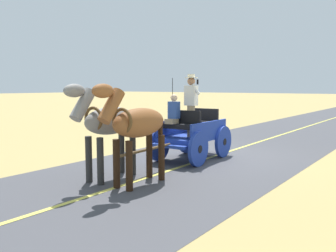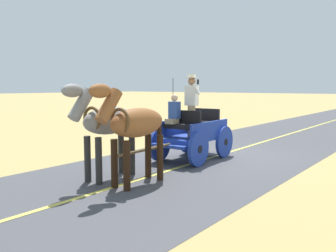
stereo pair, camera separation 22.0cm
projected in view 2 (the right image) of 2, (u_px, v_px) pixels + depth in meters
name	position (u px, v px, depth m)	size (l,w,h in m)	color
ground_plane	(219.00, 156.00, 11.14)	(200.00, 200.00, 0.00)	tan
road_surface	(219.00, 155.00, 11.14)	(5.49, 160.00, 0.01)	#424247
road_centre_stripe	(219.00, 155.00, 11.14)	(0.12, 160.00, 0.00)	#DBCC4C
horse_drawn_carriage	(192.00, 132.00, 10.44)	(1.50, 4.51, 2.50)	#1E3899
horse_near_side	(134.00, 125.00, 7.70)	(0.56, 2.13, 2.21)	brown
horse_off_side	(107.00, 123.00, 8.18)	(0.61, 2.13, 2.21)	gray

